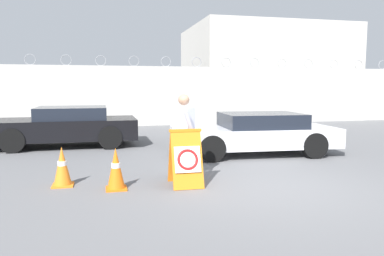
% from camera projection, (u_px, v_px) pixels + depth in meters
% --- Properties ---
extents(ground_plane, '(90.00, 90.00, 0.00)m').
position_uv_depth(ground_plane, '(267.00, 186.00, 6.86)').
color(ground_plane, slate).
extents(perimeter_wall, '(36.00, 0.30, 3.19)m').
position_uv_depth(perimeter_wall, '(166.00, 96.00, 17.48)').
color(perimeter_wall, beige).
rests_on(perimeter_wall, ground_plane).
extents(building_block, '(9.01, 7.02, 5.35)m').
position_uv_depth(building_block, '(264.00, 72.00, 23.16)').
color(building_block, beige).
rests_on(building_block, ground_plane).
extents(barricade_sign, '(0.60, 0.70, 1.05)m').
position_uv_depth(barricade_sign, '(186.00, 158.00, 6.83)').
color(barricade_sign, orange).
rests_on(barricade_sign, ground_plane).
extents(security_guard, '(0.43, 0.66, 1.67)m').
position_uv_depth(security_guard, '(184.00, 133.00, 7.32)').
color(security_guard, black).
rests_on(security_guard, ground_plane).
extents(traffic_cone_near, '(0.37, 0.37, 0.75)m').
position_uv_depth(traffic_cone_near, '(116.00, 169.00, 6.60)').
color(traffic_cone_near, orange).
rests_on(traffic_cone_near, ground_plane).
extents(traffic_cone_mid, '(0.37, 0.37, 0.73)m').
position_uv_depth(traffic_cone_mid, '(62.00, 166.00, 6.82)').
color(traffic_cone_mid, orange).
rests_on(traffic_cone_mid, ground_plane).
extents(parked_car_front_coupe, '(4.23, 2.04, 1.20)m').
position_uv_depth(parked_car_front_coupe, '(67.00, 126.00, 11.36)').
color(parked_car_front_coupe, black).
rests_on(parked_car_front_coupe, ground_plane).
extents(parked_car_rear_sedan, '(4.40, 2.12, 1.10)m').
position_uv_depth(parked_car_rear_sedan, '(255.00, 133.00, 10.04)').
color(parked_car_rear_sedan, black).
rests_on(parked_car_rear_sedan, ground_plane).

